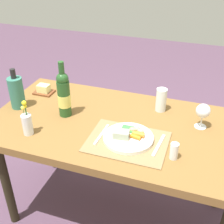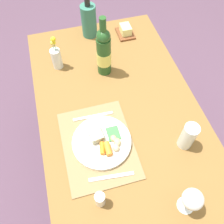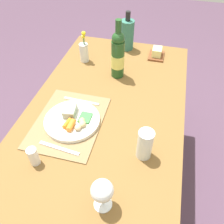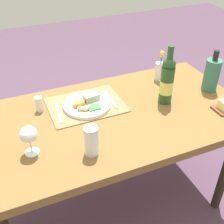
% 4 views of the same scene
% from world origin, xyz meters
% --- Properties ---
extents(ground_plane, '(8.00, 8.00, 0.00)m').
position_xyz_m(ground_plane, '(0.00, 0.00, 0.00)').
color(ground_plane, '#533A4E').
extents(dining_table, '(1.53, 0.81, 0.76)m').
position_xyz_m(dining_table, '(0.00, 0.00, 0.68)').
color(dining_table, brown).
rests_on(dining_table, ground_plane).
extents(placemat, '(0.42, 0.32, 0.01)m').
position_xyz_m(placemat, '(0.10, -0.15, 0.76)').
color(placemat, olive).
rests_on(placemat, dining_table).
extents(dinner_plate, '(0.27, 0.27, 0.06)m').
position_xyz_m(dinner_plate, '(0.10, -0.13, 0.78)').
color(dinner_plate, silver).
rests_on(dinner_plate, placemat).
extents(fork, '(0.02, 0.20, 0.00)m').
position_xyz_m(fork, '(-0.05, -0.14, 0.77)').
color(fork, silver).
rests_on(fork, placemat).
extents(knife, '(0.04, 0.20, 0.00)m').
position_xyz_m(knife, '(0.26, -0.13, 0.77)').
color(knife, silver).
rests_on(knife, placemat).
extents(wine_bottle, '(0.08, 0.08, 0.35)m').
position_xyz_m(wine_bottle, '(-0.34, -0.01, 0.90)').
color(wine_bottle, '#224D21').
rests_on(wine_bottle, dining_table).
extents(wine_glass, '(0.08, 0.08, 0.15)m').
position_xyz_m(wine_glass, '(0.46, 0.13, 0.86)').
color(wine_glass, white).
rests_on(wine_glass, dining_table).
extents(salt_shaker, '(0.04, 0.04, 0.09)m').
position_xyz_m(salt_shaker, '(0.35, -0.20, 0.80)').
color(salt_shaker, white).
rests_on(salt_shaker, dining_table).
extents(flower_vase, '(0.06, 0.06, 0.20)m').
position_xyz_m(flower_vase, '(-0.44, -0.25, 0.83)').
color(flower_vase, silver).
rests_on(flower_vase, dining_table).
extents(water_tumbler, '(0.07, 0.07, 0.15)m').
position_xyz_m(water_tumbler, '(0.20, 0.24, 0.82)').
color(water_tumbler, silver).
rests_on(water_tumbler, dining_table).
extents(butter_dish, '(0.13, 0.10, 0.06)m').
position_xyz_m(butter_dish, '(-0.61, 0.20, 0.78)').
color(butter_dish, brown).
rests_on(butter_dish, dining_table).
extents(cooler_bottle, '(0.09, 0.09, 0.26)m').
position_xyz_m(cooler_bottle, '(-0.67, -0.02, 0.86)').
color(cooler_bottle, '#326E5D').
rests_on(cooler_bottle, dining_table).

